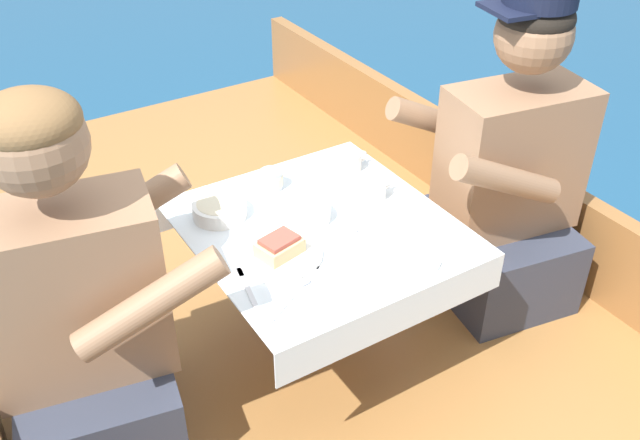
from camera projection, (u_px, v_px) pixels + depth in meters
name	position (u px, v px, depth m)	size (l,w,h in m)	color
ground_plane	(304.00, 396.00, 2.35)	(60.00, 60.00, 0.00)	navy
boat_deck	(303.00, 364.00, 2.26)	(1.84, 3.49, 0.30)	#9E6B38
gunwale_starboard	(521.00, 203.00, 2.48)	(0.06, 3.49, 0.31)	#936033
cockpit_table	(320.00, 242.00, 1.88)	(0.65, 0.68, 0.44)	#B2B2B7
person_port	(82.00, 320.00, 1.64)	(0.57, 0.52, 0.96)	#333847
person_starboard	(507.00, 182.00, 2.12)	(0.57, 0.51, 0.99)	#333847
plate_sandwich	(280.00, 255.00, 1.74)	(0.21, 0.21, 0.01)	white
plate_bread	(409.00, 258.00, 1.74)	(0.16, 0.16, 0.01)	white
sandwich	(279.00, 246.00, 1.73)	(0.12, 0.10, 0.05)	#E0BC7F
bowl_port_near	(219.00, 209.00, 1.88)	(0.14, 0.14, 0.04)	white
bowl_starboard_near	(306.00, 211.00, 1.87)	(0.13, 0.13, 0.04)	white
coffee_cup_port	(349.00, 161.00, 2.08)	(0.10, 0.07, 0.05)	white
coffee_cup_starboard	(373.00, 188.00, 1.95)	(0.10, 0.07, 0.06)	white
tin_can	(271.00, 179.00, 2.00)	(0.07, 0.07, 0.05)	silver
utensil_knife_starboard	(359.00, 264.00, 1.72)	(0.12, 0.14, 0.00)	silver
utensil_spoon_starboard	(422.00, 233.00, 1.82)	(0.17, 0.03, 0.01)	silver
utensil_fork_port	(246.00, 285.00, 1.65)	(0.05, 0.17, 0.00)	silver
utensil_spoon_port	(362.00, 239.00, 1.80)	(0.04, 0.17, 0.01)	silver
utensil_fork_starboard	(332.00, 272.00, 1.69)	(0.11, 0.15, 0.00)	silver
utensil_spoon_center	(295.00, 292.00, 1.63)	(0.16, 0.10, 0.01)	silver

